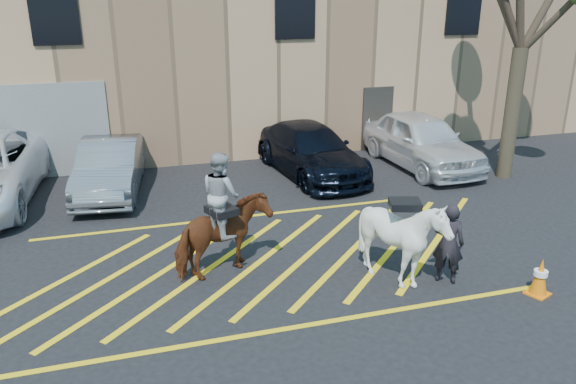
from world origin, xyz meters
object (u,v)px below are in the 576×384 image
object	(u,v)px
car_silver_sedan	(110,167)
traffic_cone	(540,277)
car_white_suv	(421,140)
handler	(448,243)
mounted_bay	(222,227)
car_blue_suv	(310,150)
saddled_white	(402,239)

from	to	relation	value
car_silver_sedan	traffic_cone	world-z (taller)	car_silver_sedan
car_white_suv	handler	size ratio (longest dim) A/B	3.10
handler	mounted_bay	bearing A→B (deg)	14.27
car_blue_suv	saddled_white	distance (m)	7.01
car_silver_sedan	mounted_bay	world-z (taller)	mounted_bay
car_silver_sedan	mounted_bay	bearing A→B (deg)	-62.10
car_silver_sedan	saddled_white	size ratio (longest dim) A/B	2.17
car_silver_sedan	traffic_cone	distance (m)	11.07
car_silver_sedan	handler	world-z (taller)	handler
car_blue_suv	saddled_white	world-z (taller)	saddled_white
car_white_suv	mounted_bay	world-z (taller)	mounted_bay
traffic_cone	saddled_white	bearing A→B (deg)	153.87
car_blue_suv	mounted_bay	size ratio (longest dim) A/B	2.01
car_silver_sedan	saddled_white	xyz separation A→B (m)	(5.30, -6.95, 0.19)
handler	mounted_bay	distance (m)	4.34
car_silver_sedan	mounted_bay	distance (m)	6.01
handler	mounted_bay	xyz separation A→B (m)	(-4.07, 1.51, 0.21)
saddled_white	car_blue_suv	bearing A→B (deg)	85.55
handler	saddled_white	distance (m)	0.92
handler	traffic_cone	bearing A→B (deg)	-179.69
mounted_bay	saddled_white	world-z (taller)	mounted_bay
car_blue_suv	traffic_cone	world-z (taller)	car_blue_suv
car_silver_sedan	car_white_suv	bearing A→B (deg)	5.69
car_white_suv	handler	distance (m)	7.60
car_white_suv	saddled_white	bearing A→B (deg)	-124.97
handler	mounted_bay	world-z (taller)	mounted_bay
traffic_cone	car_blue_suv	bearing A→B (deg)	102.08
mounted_bay	traffic_cone	bearing A→B (deg)	-24.19
car_white_suv	handler	xyz separation A→B (m)	(-3.23, -6.88, -0.04)
saddled_white	car_white_suv	bearing A→B (deg)	58.38
car_silver_sedan	car_blue_suv	distance (m)	5.84
traffic_cone	car_silver_sedan	bearing A→B (deg)	133.22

